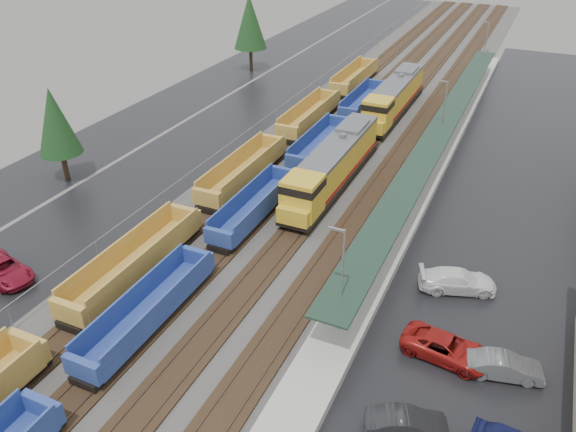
# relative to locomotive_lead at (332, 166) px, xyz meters

# --- Properties ---
(ballast_strip) EXTENTS (20.00, 160.00, 0.08)m
(ballast_strip) POSITION_rel_locomotive_lead_xyz_m (-2.00, 21.52, -2.31)
(ballast_strip) COLOR #302D2B
(ballast_strip) RESTS_ON ground
(trackbed) EXTENTS (14.60, 160.00, 0.22)m
(trackbed) POSITION_rel_locomotive_lead_xyz_m (-2.00, 21.52, -2.19)
(trackbed) COLOR black
(trackbed) RESTS_ON ground
(west_parking_lot) EXTENTS (10.00, 160.00, 0.02)m
(west_parking_lot) POSITION_rel_locomotive_lead_xyz_m (-17.00, 21.52, -2.34)
(west_parking_lot) COLOR black
(west_parking_lot) RESTS_ON ground
(west_road) EXTENTS (9.00, 160.00, 0.02)m
(west_road) POSITION_rel_locomotive_lead_xyz_m (-27.00, 21.52, -2.34)
(west_road) COLOR black
(west_road) RESTS_ON ground
(east_commuter_lot) EXTENTS (16.00, 100.00, 0.02)m
(east_commuter_lot) POSITION_rel_locomotive_lead_xyz_m (17.00, 11.52, -2.34)
(east_commuter_lot) COLOR black
(east_commuter_lot) RESTS_ON ground
(station_platform) EXTENTS (3.00, 80.00, 8.00)m
(station_platform) POSITION_rel_locomotive_lead_xyz_m (7.50, 11.53, -1.61)
(station_platform) COLOR #9E9B93
(station_platform) RESTS_ON ground
(chainlink_fence) EXTENTS (0.08, 160.04, 2.02)m
(chainlink_fence) POSITION_rel_locomotive_lead_xyz_m (-11.50, 19.96, -0.74)
(chainlink_fence) COLOR gray
(chainlink_fence) RESTS_ON ground
(tree_west_near) EXTENTS (3.96, 3.96, 9.00)m
(tree_west_near) POSITION_rel_locomotive_lead_xyz_m (-24.00, -8.48, 3.47)
(tree_west_near) COLOR #332316
(tree_west_near) RESTS_ON ground
(tree_west_far) EXTENTS (4.84, 4.84, 11.00)m
(tree_west_far) POSITION_rel_locomotive_lead_xyz_m (-25.00, 31.52, 4.78)
(tree_west_far) COLOR #332316
(tree_west_far) RESTS_ON ground
(locomotive_lead) EXTENTS (2.94, 19.37, 4.38)m
(locomotive_lead) POSITION_rel_locomotive_lead_xyz_m (0.00, 0.00, 0.00)
(locomotive_lead) COLOR black
(locomotive_lead) RESTS_ON ground
(locomotive_trail) EXTENTS (2.94, 19.37, 4.38)m
(locomotive_trail) POSITION_rel_locomotive_lead_xyz_m (0.00, 21.00, 0.00)
(locomotive_trail) COLOR black
(locomotive_trail) RESTS_ON ground
(well_string_yellow) EXTENTS (2.72, 94.95, 2.41)m
(well_string_yellow) POSITION_rel_locomotive_lead_xyz_m (-8.00, -10.34, -1.16)
(well_string_yellow) COLOR #AC772F
(well_string_yellow) RESTS_ON ground
(well_string_blue) EXTENTS (2.48, 85.93, 2.20)m
(well_string_blue) POSITION_rel_locomotive_lead_xyz_m (-4.00, -14.98, -1.23)
(well_string_blue) COLOR navy
(well_string_blue) RESTS_ON ground
(parked_car_west_c) EXTENTS (3.64, 5.77, 1.49)m
(parked_car_west_c) POSITION_rel_locomotive_lead_xyz_m (-16.55, -22.63, -1.60)
(parked_car_west_c) COLOR maroon
(parked_car_west_c) RESTS_ON ground
(parked_car_east_a) EXTENTS (2.98, 4.53, 1.41)m
(parked_car_east_a) POSITION_rel_locomotive_lead_xyz_m (13.11, -23.72, -1.64)
(parked_car_east_a) COLOR black
(parked_car_east_a) RESTS_ON ground
(parked_car_east_b) EXTENTS (3.11, 5.57, 1.47)m
(parked_car_east_b) POSITION_rel_locomotive_lead_xyz_m (13.89, -17.40, -1.61)
(parked_car_east_b) COLOR maroon
(parked_car_east_b) RESTS_ON ground
(parked_car_east_c) EXTENTS (3.84, 5.74, 1.54)m
(parked_car_east_c) POSITION_rel_locomotive_lead_xyz_m (13.34, -10.47, -1.57)
(parked_car_east_c) COLOR white
(parked_car_east_c) RESTS_ON ground
(parked_car_east_e) EXTENTS (2.48, 4.56, 1.43)m
(parked_car_east_e) POSITION_rel_locomotive_lead_xyz_m (17.22, -17.51, -1.63)
(parked_car_east_e) COLOR #575A5C
(parked_car_east_e) RESTS_ON ground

